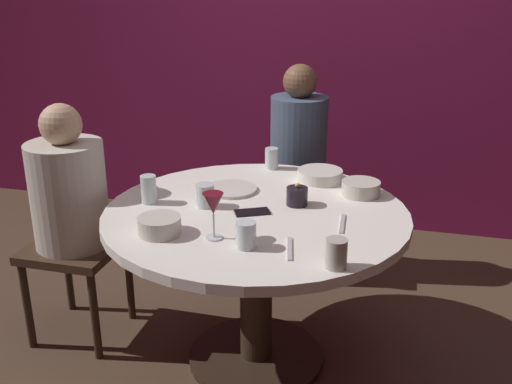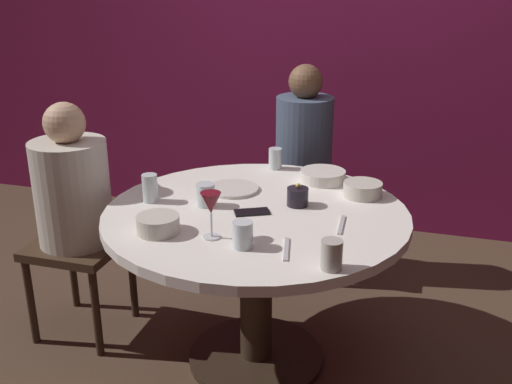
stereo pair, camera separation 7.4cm
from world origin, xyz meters
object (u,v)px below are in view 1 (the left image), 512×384
at_px(wine_glass, 213,206).
at_px(dinner_plate, 231,189).
at_px(bowl_salad_center, 320,175).
at_px(bowl_small_white, 361,188).
at_px(cup_near_candle, 246,235).
at_px(cup_center_front, 149,189).
at_px(cell_phone, 252,212).
at_px(cup_by_right_diner, 336,254).
at_px(bowl_serving_large, 160,225).
at_px(cup_far_edge, 205,195).
at_px(candle_holder, 297,196).
at_px(dining_table, 256,246).
at_px(cup_by_left_diner, 272,158).
at_px(seated_diner_back, 298,148).
at_px(seated_diner_left, 69,197).

relative_size(wine_glass, dinner_plate, 0.75).
xyz_separation_m(bowl_salad_center, bowl_small_white, (0.20, -0.14, 0.01)).
relative_size(cup_near_candle, cup_center_front, 0.82).
distance_m(dinner_plate, cup_near_candle, 0.58).
distance_m(cell_phone, cup_by_right_diner, 0.55).
distance_m(dinner_plate, bowl_small_white, 0.57).
bearing_deg(bowl_small_white, bowl_serving_large, -138.68).
bearing_deg(cup_far_edge, candle_holder, 17.30).
distance_m(dinner_plate, cup_far_edge, 0.22).
distance_m(candle_holder, cup_near_candle, 0.46).
bearing_deg(dining_table, cell_phone, -104.65).
distance_m(dining_table, candle_holder, 0.27).
relative_size(dinner_plate, cup_by_left_diner, 2.27).
bearing_deg(seated_diner_back, candle_holder, 10.42).
relative_size(cell_phone, cup_center_front, 1.17).
xyz_separation_m(wine_glass, bowl_serving_large, (-0.21, -0.01, -0.10)).
relative_size(bowl_salad_center, cup_far_edge, 2.17).
bearing_deg(candle_holder, cup_by_left_diner, 115.66).
distance_m(bowl_salad_center, cup_near_candle, 0.79).
height_order(wine_glass, cell_phone, wine_glass).
height_order(candle_holder, cell_phone, candle_holder).
relative_size(wine_glass, bowl_serving_large, 1.09).
bearing_deg(cup_near_candle, dining_table, 98.87).
bearing_deg(cup_center_front, bowl_serving_large, -59.00).
height_order(wine_glass, bowl_serving_large, wine_glass).
bearing_deg(cup_center_front, wine_glass, -35.49).
bearing_deg(wine_glass, bowl_small_white, 51.05).
relative_size(dining_table, cell_phone, 8.91).
bearing_deg(dinner_plate, seated_diner_back, 76.86).
bearing_deg(cup_center_front, bowl_salad_center, 35.24).
height_order(candle_holder, cup_by_right_diner, cup_by_right_diner).
bearing_deg(bowl_serving_large, candle_holder, 43.46).
distance_m(dining_table, seated_diner_back, 0.93).
height_order(cup_near_candle, cup_by_right_diner, cup_by_right_diner).
bearing_deg(dinner_plate, candle_holder, -16.27).
distance_m(bowl_salad_center, cup_by_left_diner, 0.29).
bearing_deg(bowl_serving_large, cell_phone, 45.06).
bearing_deg(cell_phone, cup_near_candle, 164.53).
xyz_separation_m(bowl_salad_center, cup_center_front, (-0.65, -0.46, 0.03)).
bearing_deg(cup_by_left_diner, cup_center_front, -124.03).
xyz_separation_m(candle_holder, dinner_plate, (-0.32, 0.09, -0.03)).
bearing_deg(dinner_plate, bowl_small_white, 9.42).
bearing_deg(candle_holder, cup_by_right_diner, -65.96).
distance_m(wine_glass, cup_by_left_diner, 0.85).
height_order(seated_diner_back, wine_glass, seated_diner_back).
distance_m(bowl_small_white, cup_near_candle, 0.72).
bearing_deg(seated_diner_left, cup_by_left_diner, 34.67).
bearing_deg(cup_far_edge, seated_diner_back, 76.97).
relative_size(bowl_serving_large, cup_by_right_diner, 1.59).
distance_m(cup_near_candle, cup_by_left_diner, 0.90).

